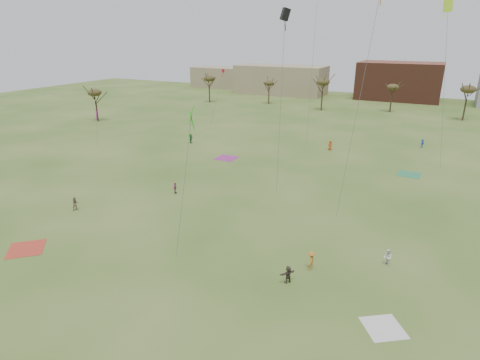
% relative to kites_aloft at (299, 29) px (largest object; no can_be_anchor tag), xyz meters
% --- Properties ---
extents(ground, '(260.00, 260.00, 0.00)m').
position_rel_kites_aloft_xyz_m(ground, '(0.24, -30.01, -21.05)').
color(ground, '#355A1C').
rests_on(ground, ground).
extents(spectator_fore_b, '(0.95, 1.03, 1.69)m').
position_rel_kites_aloft_xyz_m(spectator_fore_b, '(-19.75, -23.33, -20.20)').
color(spectator_fore_b, '#857054').
rests_on(spectator_fore_b, ground).
extents(spectator_fore_c, '(1.27, 1.50, 1.62)m').
position_rel_kites_aloft_xyz_m(spectator_fore_c, '(8.92, -26.01, -20.24)').
color(spectator_fore_c, '#4D4137').
rests_on(spectator_fore_c, ground).
extents(flyer_mid_b, '(0.71, 1.16, 1.75)m').
position_rel_kites_aloft_xyz_m(flyer_mid_b, '(10.04, -23.01, -20.17)').
color(flyer_mid_b, '#C77325').
rests_on(flyer_mid_b, ground).
extents(spectator_mid_d, '(0.65, 0.99, 1.56)m').
position_rel_kites_aloft_xyz_m(spectator_mid_d, '(-12.01, -13.28, -20.27)').
color(spectator_mid_d, '#AC477A').
rests_on(spectator_mid_d, ground).
extents(spectator_mid_e, '(0.96, 1.00, 1.63)m').
position_rel_kites_aloft_xyz_m(spectator_mid_e, '(16.28, -19.21, -20.23)').
color(spectator_mid_e, white).
rests_on(spectator_mid_e, ground).
extents(flyer_far_a, '(1.10, 1.80, 1.85)m').
position_rel_kites_aloft_xyz_m(flyer_far_a, '(-24.98, 10.35, -20.12)').
color(flyer_far_a, '#26732C').
rests_on(flyer_far_a, ground).
extents(flyer_far_b, '(1.06, 0.90, 1.84)m').
position_rel_kites_aloft_xyz_m(flyer_far_b, '(1.27, 17.68, -20.13)').
color(flyer_far_b, '#C24F21').
rests_on(flyer_far_b, ground).
extents(flyer_far_c, '(1.05, 1.18, 1.59)m').
position_rel_kites_aloft_xyz_m(flyer_far_c, '(16.58, 27.46, -20.25)').
color(flyer_far_c, navy).
rests_on(flyer_far_c, ground).
extents(blanket_red, '(4.74, 4.74, 0.03)m').
position_rel_kites_aloft_xyz_m(blanket_red, '(-16.75, -32.44, -21.05)').
color(blanket_red, red).
rests_on(blanket_red, ground).
extents(blanket_cream, '(3.81, 3.81, 0.03)m').
position_rel_kites_aloft_xyz_m(blanket_cream, '(17.25, -28.28, -21.05)').
color(blanket_cream, white).
rests_on(blanket_cream, ground).
extents(blanket_plum, '(3.51, 3.51, 0.03)m').
position_rel_kites_aloft_xyz_m(blanket_plum, '(-13.62, 4.35, -21.05)').
color(blanket_plum, '#9D3085').
rests_on(blanket_plum, ground).
extents(blanket_olive, '(3.43, 3.43, 0.03)m').
position_rel_kites_aloft_xyz_m(blanket_olive, '(15.86, 9.37, -21.05)').
color(blanket_olive, '#308654').
rests_on(blanket_olive, ground).
extents(kites_aloft, '(67.77, 65.22, 26.83)m').
position_rel_kites_aloft_xyz_m(kites_aloft, '(0.00, 0.00, 0.00)').
color(kites_aloft, red).
rests_on(kites_aloft, ground).
extents(tree_line, '(117.44, 49.32, 8.91)m').
position_rel_kites_aloft_xyz_m(tree_line, '(-2.61, 49.11, -13.96)').
color(tree_line, '#3A2B1E').
rests_on(tree_line, ground).
extents(building_tan, '(32.00, 14.00, 10.00)m').
position_rel_kites_aloft_xyz_m(building_tan, '(-34.76, 84.99, -16.05)').
color(building_tan, '#937F60').
rests_on(building_tan, ground).
extents(building_brick, '(26.00, 16.00, 12.00)m').
position_rel_kites_aloft_xyz_m(building_brick, '(5.24, 89.99, -15.05)').
color(building_brick, brown).
rests_on(building_brick, ground).
extents(building_tan_west, '(20.00, 12.00, 8.00)m').
position_rel_kites_aloft_xyz_m(building_tan_west, '(-64.76, 91.99, -17.05)').
color(building_tan_west, '#937F60').
rests_on(building_tan_west, ground).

